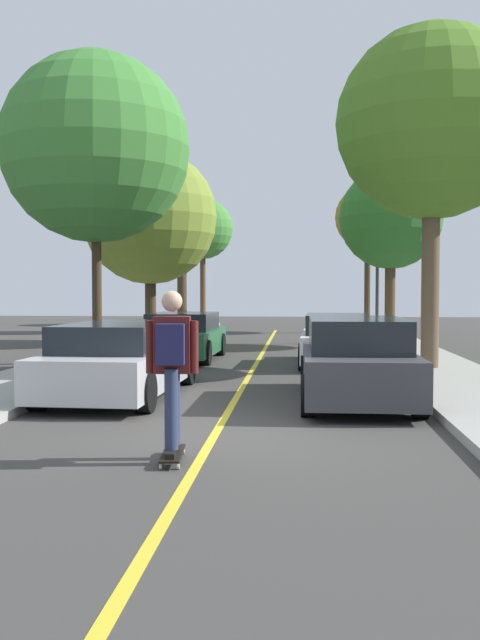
# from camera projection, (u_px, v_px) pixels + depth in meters

# --- Properties ---
(ground) EXTENTS (80.00, 80.00, 0.00)m
(ground) POSITION_uv_depth(u_px,v_px,m) (214.00, 435.00, 9.20)
(ground) COLOR #3D3A38
(center_line) EXTENTS (0.12, 39.20, 0.01)m
(center_line) POSITION_uv_depth(u_px,v_px,m) (240.00, 391.00, 13.18)
(center_line) COLOR gold
(center_line) RESTS_ON ground
(parked_car_left_nearest) EXTENTS (2.11, 4.75, 1.32)m
(parked_car_left_nearest) POSITION_uv_depth(u_px,v_px,m) (121.00, 359.00, 12.53)
(parked_car_left_nearest) COLOR #B7B7BC
(parked_car_left_nearest) RESTS_ON ground
(parked_car_left_near) EXTENTS (2.04, 4.13, 1.27)m
(parked_car_left_near) POSITION_uv_depth(u_px,v_px,m) (183.00, 337.00, 19.09)
(parked_car_left_near) COLOR #1E5B33
(parked_car_left_near) RESTS_ON ground
(parked_car_right_nearest) EXTENTS (1.87, 4.37, 1.43)m
(parked_car_right_nearest) POSITION_uv_depth(u_px,v_px,m) (356.00, 361.00, 11.89)
(parked_car_right_nearest) COLOR #38383D
(parked_car_right_nearest) RESTS_ON ground
(parked_car_right_near) EXTENTS (1.99, 4.18, 1.28)m
(parked_car_right_near) POSITION_uv_depth(u_px,v_px,m) (338.00, 340.00, 17.75)
(parked_car_right_near) COLOR white
(parked_car_right_near) RESTS_ON ground
(street_tree_left_nearest) EXTENTS (4.78, 4.78, 7.73)m
(street_tree_left_nearest) POSITION_uv_depth(u_px,v_px,m) (96.00, 148.00, 17.76)
(street_tree_left_nearest) COLOR #3D2D1E
(street_tree_left_nearest) RESTS_ON sidewalk_left
(street_tree_left_near) EXTENTS (4.64, 4.64, 6.58)m
(street_tree_left_near) POSITION_uv_depth(u_px,v_px,m) (150.00, 217.00, 24.24)
(street_tree_left_near) COLOR #3D2D1E
(street_tree_left_near) RESTS_ON sidewalk_left
(street_tree_left_far) EXTENTS (2.85, 2.85, 6.36)m
(street_tree_left_far) POSITION_uv_depth(u_px,v_px,m) (182.00, 219.00, 30.74)
(street_tree_left_far) COLOR #3D2D1E
(street_tree_left_far) RESTS_ON sidewalk_left
(street_tree_left_farthest) EXTENTS (3.23, 3.23, 6.61)m
(street_tree_left_farthest) POSITION_uv_depth(u_px,v_px,m) (203.00, 229.00, 37.39)
(street_tree_left_farthest) COLOR #4C3823
(street_tree_left_farthest) RESTS_ON sidewalk_left
(street_tree_right_nearest) EXTENTS (4.31, 4.31, 7.66)m
(street_tree_right_nearest) POSITION_uv_depth(u_px,v_px,m) (432.00, 124.00, 15.73)
(street_tree_right_nearest) COLOR brown
(street_tree_right_nearest) RESTS_ON sidewalk_right
(street_tree_right_near) EXTENTS (3.35, 3.35, 5.77)m
(street_tree_right_near) POSITION_uv_depth(u_px,v_px,m) (391.00, 218.00, 22.87)
(street_tree_right_near) COLOR #4C3823
(street_tree_right_near) RESTS_ON sidewalk_right
(street_tree_right_far) EXTENTS (2.83, 2.83, 6.32)m
(street_tree_right_far) POSITION_uv_depth(u_px,v_px,m) (368.00, 218.00, 30.60)
(street_tree_right_far) COLOR #3D2D1E
(street_tree_right_far) RESTS_ON sidewalk_right
(streetlamp) EXTENTS (0.36, 0.24, 5.78)m
(streetlamp) POSITION_uv_depth(u_px,v_px,m) (378.00, 246.00, 24.52)
(streetlamp) COLOR #38383D
(streetlamp) RESTS_ON sidewalk_right
(skateboard) EXTENTS (0.29, 0.86, 0.10)m
(skateboard) POSITION_uv_depth(u_px,v_px,m) (173.00, 454.00, 7.79)
(skateboard) COLOR black
(skateboard) RESTS_ON ground
(skateboarder) EXTENTS (0.59, 0.71, 1.79)m
(skateboarder) POSITION_uv_depth(u_px,v_px,m) (172.00, 361.00, 7.71)
(skateboarder) COLOR black
(skateboarder) RESTS_ON skateboard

